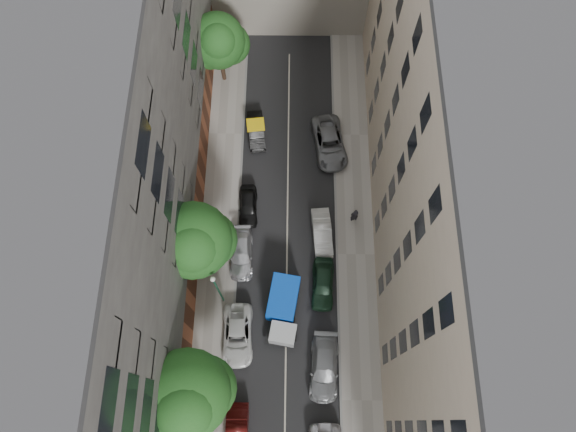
{
  "coord_description": "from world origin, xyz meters",
  "views": [
    {
      "loc": [
        0.22,
        -12.5,
        39.25
      ],
      "look_at": [
        0.07,
        0.88,
        6.0
      ],
      "focal_mm": 32.0,
      "sensor_mm": 36.0,
      "label": 1
    }
  ],
  "objects_px": {
    "car_left_4": "(248,206)",
    "lamp_post": "(217,288)",
    "car_left_3": "(241,254)",
    "car_right_1": "(324,367)",
    "car_left_5": "(256,131)",
    "car_right_2": "(323,284)",
    "tree_far": "(219,43)",
    "pedestrian": "(354,215)",
    "car_right_3": "(322,233)",
    "car_right_4": "(329,143)",
    "car_left_2": "(237,335)",
    "tree_near": "(188,396)",
    "tarp_truck": "(283,309)",
    "tree_mid": "(195,243)"
  },
  "relations": [
    {
      "from": "car_left_5",
      "to": "tree_mid",
      "type": "height_order",
      "value": "tree_mid"
    },
    {
      "from": "tree_mid",
      "to": "tree_near",
      "type": "bearing_deg",
      "value": -87.23
    },
    {
      "from": "car_left_3",
      "to": "car_right_2",
      "type": "bearing_deg",
      "value": -22.55
    },
    {
      "from": "tarp_truck",
      "to": "car_left_4",
      "type": "bearing_deg",
      "value": 118.99
    },
    {
      "from": "tarp_truck",
      "to": "tree_mid",
      "type": "height_order",
      "value": "tree_mid"
    },
    {
      "from": "tree_mid",
      "to": "lamp_post",
      "type": "bearing_deg",
      "value": -61.67
    },
    {
      "from": "tarp_truck",
      "to": "car_right_4",
      "type": "relative_size",
      "value": 0.97
    },
    {
      "from": "car_right_3",
      "to": "car_right_4",
      "type": "relative_size",
      "value": 0.76
    },
    {
      "from": "tree_far",
      "to": "car_right_3",
      "type": "bearing_deg",
      "value": -60.23
    },
    {
      "from": "car_right_3",
      "to": "car_right_1",
      "type": "bearing_deg",
      "value": -94.99
    },
    {
      "from": "car_left_5",
      "to": "car_right_3",
      "type": "bearing_deg",
      "value": -66.06
    },
    {
      "from": "car_right_1",
      "to": "car_right_4",
      "type": "bearing_deg",
      "value": 90.93
    },
    {
      "from": "car_left_4",
      "to": "car_right_2",
      "type": "distance_m",
      "value": 8.87
    },
    {
      "from": "car_right_2",
      "to": "lamp_post",
      "type": "relative_size",
      "value": 0.66
    },
    {
      "from": "car_left_4",
      "to": "car_right_1",
      "type": "relative_size",
      "value": 0.75
    },
    {
      "from": "car_left_5",
      "to": "car_right_3",
      "type": "xyz_separation_m",
      "value": [
        5.6,
        -9.4,
        0.04
      ]
    },
    {
      "from": "tarp_truck",
      "to": "car_right_1",
      "type": "distance_m",
      "value": 5.13
    },
    {
      "from": "car_right_4",
      "to": "pedestrian",
      "type": "xyz_separation_m",
      "value": [
        1.86,
        -6.84,
        0.33
      ]
    },
    {
      "from": "tarp_truck",
      "to": "tree_near",
      "type": "height_order",
      "value": "tree_near"
    },
    {
      "from": "car_left_2",
      "to": "car_left_4",
      "type": "height_order",
      "value": "car_left_2"
    },
    {
      "from": "car_right_2",
      "to": "car_right_3",
      "type": "xyz_separation_m",
      "value": [
        0.0,
        4.2,
        -0.04
      ]
    },
    {
      "from": "car_left_2",
      "to": "tree_near",
      "type": "height_order",
      "value": "tree_near"
    },
    {
      "from": "car_right_1",
      "to": "tree_near",
      "type": "bearing_deg",
      "value": -161.81
    },
    {
      "from": "car_left_5",
      "to": "pedestrian",
      "type": "relative_size",
      "value": 2.06
    },
    {
      "from": "car_left_5",
      "to": "lamp_post",
      "type": "distance_m",
      "value": 15.34
    },
    {
      "from": "car_left_4",
      "to": "car_right_1",
      "type": "distance_m",
      "value": 14.06
    },
    {
      "from": "car_left_3",
      "to": "car_right_1",
      "type": "distance_m",
      "value": 10.72
    },
    {
      "from": "lamp_post",
      "to": "pedestrian",
      "type": "relative_size",
      "value": 3.39
    },
    {
      "from": "car_left_4",
      "to": "lamp_post",
      "type": "relative_size",
      "value": 0.59
    },
    {
      "from": "car_right_4",
      "to": "lamp_post",
      "type": "relative_size",
      "value": 0.85
    },
    {
      "from": "tarp_truck",
      "to": "car_right_2",
      "type": "height_order",
      "value": "tarp_truck"
    },
    {
      "from": "car_left_4",
      "to": "car_right_2",
      "type": "relative_size",
      "value": 0.89
    },
    {
      "from": "tree_far",
      "to": "car_left_2",
      "type": "bearing_deg",
      "value": -84.45
    },
    {
      "from": "car_left_2",
      "to": "tree_far",
      "type": "xyz_separation_m",
      "value": [
        -2.27,
        23.32,
        4.38
      ]
    },
    {
      "from": "tree_mid",
      "to": "lamp_post",
      "type": "xyz_separation_m",
      "value": [
        1.46,
        -2.7,
        -1.8
      ]
    },
    {
      "from": "car_left_4",
      "to": "car_right_3",
      "type": "height_order",
      "value": "car_right_3"
    },
    {
      "from": "car_left_2",
      "to": "lamp_post",
      "type": "height_order",
      "value": "lamp_post"
    },
    {
      "from": "car_right_1",
      "to": "tree_near",
      "type": "height_order",
      "value": "tree_near"
    },
    {
      "from": "car_left_5",
      "to": "car_right_2",
      "type": "distance_m",
      "value": 14.71
    },
    {
      "from": "car_left_5",
      "to": "lamp_post",
      "type": "xyz_separation_m",
      "value": [
        -2.05,
        -14.81,
        3.44
      ]
    },
    {
      "from": "car_left_3",
      "to": "car_right_3",
      "type": "height_order",
      "value": "car_right_3"
    },
    {
      "from": "car_left_5",
      "to": "tree_far",
      "type": "height_order",
      "value": "tree_far"
    },
    {
      "from": "car_left_5",
      "to": "lamp_post",
      "type": "relative_size",
      "value": 0.61
    },
    {
      "from": "car_right_3",
      "to": "lamp_post",
      "type": "distance_m",
      "value": 9.97
    },
    {
      "from": "car_left_3",
      "to": "car_right_3",
      "type": "distance_m",
      "value": 6.65
    },
    {
      "from": "car_right_3",
      "to": "tree_far",
      "type": "bearing_deg",
      "value": 114.78
    },
    {
      "from": "car_right_4",
      "to": "lamp_post",
      "type": "xyz_separation_m",
      "value": [
        -8.38,
        -13.61,
        3.32
      ]
    },
    {
      "from": "car_left_2",
      "to": "tree_far",
      "type": "relative_size",
      "value": 0.64
    },
    {
      "from": "tree_far",
      "to": "lamp_post",
      "type": "height_order",
      "value": "tree_far"
    },
    {
      "from": "car_left_4",
      "to": "tree_near",
      "type": "relative_size",
      "value": 0.39
    }
  ]
}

